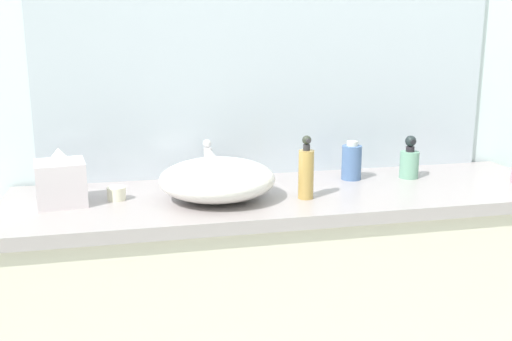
# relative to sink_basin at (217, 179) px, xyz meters

# --- Properties ---
(bathroom_wall_rear) EXTENTS (6.00, 0.06, 2.60)m
(bathroom_wall_rear) POSITION_rel_sink_basin_xyz_m (0.36, 0.33, 0.37)
(bathroom_wall_rear) COLOR silver
(bathroom_wall_rear) RESTS_ON ground
(vanity_counter) EXTENTS (1.78, 0.52, 0.87)m
(vanity_counter) POSITION_rel_sink_basin_xyz_m (0.24, 0.03, -0.50)
(vanity_counter) COLOR beige
(vanity_counter) RESTS_ON ground
(wall_mirror_panel) EXTENTS (1.60, 0.01, 0.96)m
(wall_mirror_panel) POSITION_rel_sink_basin_xyz_m (0.24, 0.29, 0.42)
(wall_mirror_panel) COLOR #B2BCC6
(wall_mirror_panel) RESTS_ON vanity_counter
(sink_basin) EXTENTS (0.35, 0.33, 0.12)m
(sink_basin) POSITION_rel_sink_basin_xyz_m (0.00, 0.00, 0.00)
(sink_basin) COLOR silver
(sink_basin) RESTS_ON vanity_counter
(faucet) EXTENTS (0.03, 0.14, 0.15)m
(faucet) POSITION_rel_sink_basin_xyz_m (0.00, 0.18, 0.02)
(faucet) COLOR silver
(faucet) RESTS_ON vanity_counter
(soap_dispenser) EXTENTS (0.05, 0.05, 0.19)m
(soap_dispenser) POSITION_rel_sink_basin_xyz_m (0.26, -0.05, 0.02)
(soap_dispenser) COLOR #B38D46
(soap_dispenser) RESTS_ON vanity_counter
(lotion_bottle) EXTENTS (0.07, 0.07, 0.13)m
(lotion_bottle) POSITION_rel_sink_basin_xyz_m (0.49, 0.14, -0.00)
(lotion_bottle) COLOR #496899
(lotion_bottle) RESTS_ON vanity_counter
(perfume_bottle) EXTENTS (0.07, 0.07, 0.15)m
(perfume_bottle) POSITION_rel_sink_basin_xyz_m (0.69, 0.11, -0.00)
(perfume_bottle) COLOR #6EA286
(perfume_bottle) RESTS_ON vanity_counter
(tissue_box) EXTENTS (0.16, 0.16, 0.17)m
(tissue_box) POSITION_rel_sink_basin_xyz_m (-0.46, 0.05, 0.01)
(tissue_box) COLOR silver
(tissue_box) RESTS_ON vanity_counter
(candle_jar) EXTENTS (0.06, 0.06, 0.04)m
(candle_jar) POSITION_rel_sink_basin_xyz_m (-0.30, 0.06, -0.04)
(candle_jar) COLOR beige
(candle_jar) RESTS_ON vanity_counter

